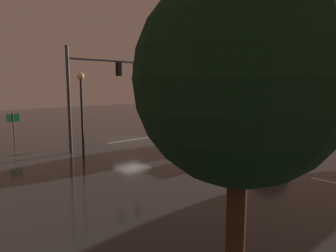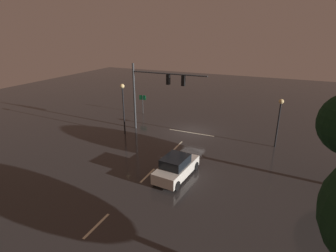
{
  "view_description": "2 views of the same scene",
  "coord_description": "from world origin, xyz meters",
  "px_view_note": "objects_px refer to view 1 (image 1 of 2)",
  "views": [
    {
      "loc": [
        15.2,
        20.65,
        4.57
      ],
      "look_at": [
        -0.74,
        3.76,
        1.43
      ],
      "focal_mm": 32.58,
      "sensor_mm": 36.0,
      "label": 1
    },
    {
      "loc": [
        -8.61,
        25.33,
        10.32
      ],
      "look_at": [
        0.51,
        5.15,
        2.29
      ],
      "focal_mm": 28.35,
      "sensor_mm": 36.0,
      "label": 2
    }
  ],
  "objects_px": {
    "street_lamp_right_kerb": "(81,99)",
    "car_approaching": "(238,142)",
    "traffic_signal_assembly": "(101,80)",
    "street_lamp_left_kerb": "(201,98)",
    "tree_left_far": "(273,84)",
    "route_sign": "(13,122)",
    "tree_right_near": "(240,81)"
  },
  "relations": [
    {
      "from": "street_lamp_left_kerb",
      "to": "street_lamp_right_kerb",
      "type": "height_order",
      "value": "street_lamp_right_kerb"
    },
    {
      "from": "street_lamp_right_kerb",
      "to": "tree_right_near",
      "type": "height_order",
      "value": "tree_right_near"
    },
    {
      "from": "street_lamp_left_kerb",
      "to": "tree_right_near",
      "type": "distance_m",
      "value": 25.63
    },
    {
      "from": "tree_right_near",
      "to": "tree_left_far",
      "type": "relative_size",
      "value": 0.97
    },
    {
      "from": "car_approaching",
      "to": "tree_left_far",
      "type": "xyz_separation_m",
      "value": [
        -10.78,
        -3.41,
        3.83
      ]
    },
    {
      "from": "street_lamp_right_kerb",
      "to": "route_sign",
      "type": "relative_size",
      "value": 2.14
    },
    {
      "from": "route_sign",
      "to": "tree_left_far",
      "type": "relative_size",
      "value": 0.37
    },
    {
      "from": "street_lamp_right_kerb",
      "to": "car_approaching",
      "type": "bearing_deg",
      "value": 144.94
    },
    {
      "from": "traffic_signal_assembly",
      "to": "tree_left_far",
      "type": "distance_m",
      "value": 17.0
    },
    {
      "from": "street_lamp_left_kerb",
      "to": "tree_left_far",
      "type": "distance_m",
      "value": 7.1
    },
    {
      "from": "route_sign",
      "to": "tree_left_far",
      "type": "distance_m",
      "value": 23.18
    },
    {
      "from": "street_lamp_left_kerb",
      "to": "tree_right_near",
      "type": "bearing_deg",
      "value": 42.05
    },
    {
      "from": "car_approaching",
      "to": "tree_right_near",
      "type": "xyz_separation_m",
      "value": [
        12.66,
        8.36,
        3.85
      ]
    },
    {
      "from": "car_approaching",
      "to": "tree_left_far",
      "type": "distance_m",
      "value": 11.93
    },
    {
      "from": "traffic_signal_assembly",
      "to": "route_sign",
      "type": "distance_m",
      "value": 7.52
    },
    {
      "from": "traffic_signal_assembly",
      "to": "street_lamp_right_kerb",
      "type": "xyz_separation_m",
      "value": [
        2.64,
        1.99,
        -1.19
      ]
    },
    {
      "from": "street_lamp_right_kerb",
      "to": "tree_right_near",
      "type": "xyz_separation_m",
      "value": [
        4.38,
        14.17,
        0.95
      ]
    },
    {
      "from": "street_lamp_left_kerb",
      "to": "street_lamp_right_kerb",
      "type": "bearing_deg",
      "value": 11.48
    },
    {
      "from": "tree_right_near",
      "to": "car_approaching",
      "type": "bearing_deg",
      "value": -146.56
    },
    {
      "from": "traffic_signal_assembly",
      "to": "tree_left_far",
      "type": "bearing_deg",
      "value": 165.02
    },
    {
      "from": "street_lamp_right_kerb",
      "to": "route_sign",
      "type": "bearing_deg",
      "value": -75.43
    },
    {
      "from": "street_lamp_right_kerb",
      "to": "tree_right_near",
      "type": "distance_m",
      "value": 14.86
    },
    {
      "from": "traffic_signal_assembly",
      "to": "car_approaching",
      "type": "distance_m",
      "value": 10.46
    },
    {
      "from": "traffic_signal_assembly",
      "to": "car_approaching",
      "type": "relative_size",
      "value": 1.8
    },
    {
      "from": "tree_left_far",
      "to": "car_approaching",
      "type": "bearing_deg",
      "value": 17.54
    },
    {
      "from": "traffic_signal_assembly",
      "to": "street_lamp_left_kerb",
      "type": "relative_size",
      "value": 1.76
    },
    {
      "from": "street_lamp_right_kerb",
      "to": "route_sign",
      "type": "xyz_separation_m",
      "value": [
        1.86,
        -7.16,
        -1.9
      ]
    },
    {
      "from": "street_lamp_left_kerb",
      "to": "tree_right_near",
      "type": "xyz_separation_m",
      "value": [
        19.01,
        17.14,
        1.38
      ]
    },
    {
      "from": "route_sign",
      "to": "tree_left_far",
      "type": "xyz_separation_m",
      "value": [
        -20.92,
        9.57,
        2.84
      ]
    },
    {
      "from": "route_sign",
      "to": "car_approaching",
      "type": "bearing_deg",
      "value": 128.02
    },
    {
      "from": "car_approaching",
      "to": "route_sign",
      "type": "distance_m",
      "value": 16.5
    },
    {
      "from": "car_approaching",
      "to": "tree_left_far",
      "type": "relative_size",
      "value": 0.67
    }
  ]
}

